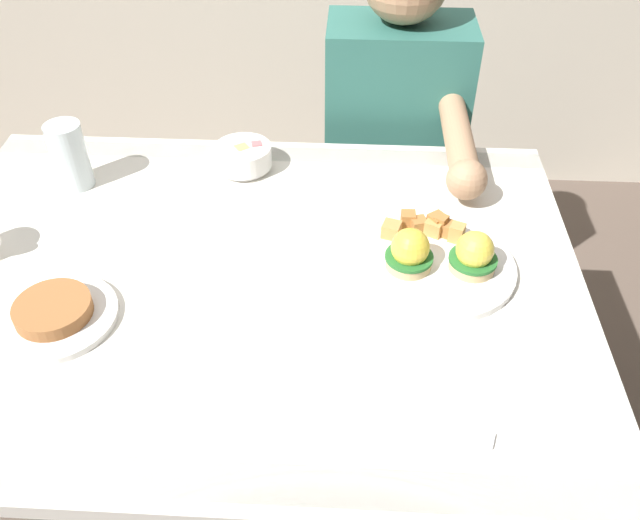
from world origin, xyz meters
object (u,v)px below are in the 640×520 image
at_px(dining_table, 246,317).
at_px(fork, 446,427).
at_px(diner_person, 395,145).
at_px(side_plate, 55,314).
at_px(fruit_bowl, 244,157).
at_px(eggs_benedict_plate, 439,257).
at_px(water_glass_near, 71,160).

distance_m(dining_table, fork, 0.46).
bearing_deg(diner_person, side_plate, -128.60).
bearing_deg(diner_person, fork, -87.68).
height_order(fruit_bowl, fork, fruit_bowl).
xyz_separation_m(eggs_benedict_plate, fork, (-0.01, -0.34, -0.02)).
relative_size(fruit_bowl, water_glass_near, 0.87).
relative_size(dining_table, eggs_benedict_plate, 4.44).
distance_m(dining_table, diner_person, 0.67).
height_order(eggs_benedict_plate, fork, eggs_benedict_plate).
relative_size(dining_table, fruit_bowl, 10.00).
distance_m(dining_table, side_plate, 0.33).
relative_size(water_glass_near, side_plate, 0.69).
bearing_deg(water_glass_near, fruit_bowl, 12.77).
height_order(fork, diner_person, diner_person).
bearing_deg(water_glass_near, fork, -38.27).
relative_size(eggs_benedict_plate, diner_person, 0.24).
xyz_separation_m(fork, diner_person, (-0.04, 0.90, -0.09)).
distance_m(fruit_bowl, diner_person, 0.44).
relative_size(dining_table, side_plate, 6.00).
bearing_deg(fruit_bowl, diner_person, 38.28).
bearing_deg(diner_person, eggs_benedict_plate, -84.83).
xyz_separation_m(dining_table, fork, (0.33, -0.30, 0.11)).
xyz_separation_m(dining_table, eggs_benedict_plate, (0.35, 0.04, 0.13)).
bearing_deg(dining_table, side_plate, -156.19).
height_order(fork, water_glass_near, water_glass_near).
xyz_separation_m(fork, side_plate, (-0.62, 0.18, 0.01)).
xyz_separation_m(dining_table, fruit_bowl, (-0.04, 0.34, 0.14)).
bearing_deg(fork, side_plate, 164.04).
relative_size(eggs_benedict_plate, side_plate, 1.35).
height_order(eggs_benedict_plate, diner_person, diner_person).
relative_size(fork, water_glass_near, 1.11).
bearing_deg(water_glass_near, side_plate, -76.22).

